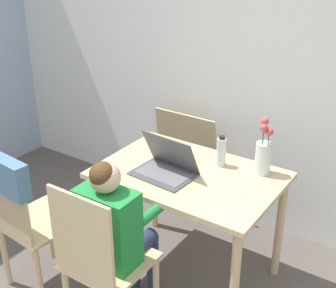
{
  "coord_description": "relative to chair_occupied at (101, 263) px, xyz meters",
  "views": [
    {
      "loc": [
        1.25,
        -0.63,
        2.05
      ],
      "look_at": [
        -0.09,
        1.37,
        0.91
      ],
      "focal_mm": 50.0,
      "sensor_mm": 36.0,
      "label": 1
    }
  ],
  "objects": [
    {
      "name": "laptop",
      "position": [
        -0.0,
        0.6,
        0.3
      ],
      "size": [
        0.36,
        0.27,
        0.23
      ],
      "rotation": [
        0.0,
        0.0,
        -0.07
      ],
      "color": "#4C4C51",
      "rests_on": "dining_table"
    },
    {
      "name": "water_bottle",
      "position": [
        0.21,
        0.86,
        0.34
      ],
      "size": [
        0.06,
        0.06,
        0.19
      ],
      "color": "silver",
      "rests_on": "dining_table"
    },
    {
      "name": "wall_back",
      "position": [
        0.09,
        1.48,
        0.76
      ],
      "size": [
        6.4,
        0.05,
        2.5
      ],
      "color": "white",
      "rests_on": "ground_plane"
    },
    {
      "name": "flower_vase",
      "position": [
        0.45,
        0.91,
        0.37
      ],
      "size": [
        0.09,
        0.09,
        0.34
      ],
      "color": "silver",
      "rests_on": "dining_table"
    },
    {
      "name": "dining_table",
      "position": [
        0.1,
        0.67,
        0.14
      ],
      "size": [
        1.05,
        0.72,
        0.73
      ],
      "color": "#D6B784",
      "rests_on": "ground_plane"
    },
    {
      "name": "cardboard_panel",
      "position": [
        -0.33,
        1.36,
        -0.09
      ],
      "size": [
        0.51,
        0.13,
        0.8
      ],
      "color": "tan",
      "rests_on": "ground_plane"
    },
    {
      "name": "person_seated",
      "position": [
        -0.0,
        0.13,
        0.15
      ],
      "size": [
        0.32,
        0.42,
        1.04
      ],
      "rotation": [
        0.0,
        0.0,
        3.15
      ],
      "color": "#1E8438",
      "rests_on": "ground_plane"
    },
    {
      "name": "chair_spare",
      "position": [
        -0.59,
        -0.0,
        0.15
      ],
      "size": [
        0.43,
        0.46,
        0.96
      ],
      "rotation": [
        0.0,
        0.0,
        3.05
      ],
      "color": "#D6B784",
      "rests_on": "ground_plane"
    },
    {
      "name": "chair_occupied",
      "position": [
        0.0,
        0.0,
        0.0
      ],
      "size": [
        0.4,
        0.4,
        0.95
      ],
      "rotation": [
        0.0,
        0.0,
        3.15
      ],
      "color": "#D6B784",
      "rests_on": "ground_plane"
    }
  ]
}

